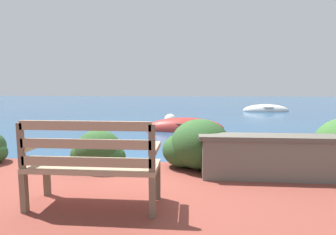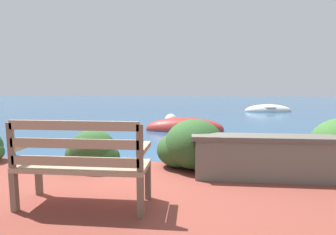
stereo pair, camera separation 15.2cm
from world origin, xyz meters
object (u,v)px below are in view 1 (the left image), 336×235
Objects in this scene: rowboat_mid at (266,110)px; mooring_buoy at (170,120)px; rowboat_nearest at (185,128)px; park_bench at (92,162)px.

mooring_buoy is (-5.50, -5.38, 0.02)m from rowboat_mid.
rowboat_nearest reaches higher than mooring_buoy.
rowboat_mid is 5.08× the size of mooring_buoy.
park_bench is 2.41× the size of mooring_buoy.
park_bench is 0.51× the size of rowboat_nearest.
park_bench reaches higher than rowboat_mid.
park_bench is 6.42m from rowboat_nearest.
park_bench is at bearing 81.32° from rowboat_nearest.
rowboat_nearest is 8.99m from rowboat_mid.
rowboat_nearest is at bearing 53.58° from rowboat_mid.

